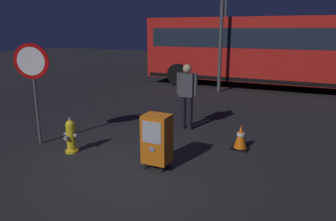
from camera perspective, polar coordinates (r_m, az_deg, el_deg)
The scene contains 7 objects.
ground_plane at distance 5.90m, azimuth -7.65°, elevation -10.86°, with size 60.00×60.00×0.00m, color #262628.
fire_hydrant at distance 6.91m, azimuth -17.07°, elevation -4.43°, with size 0.33×0.32×0.75m.
newspaper_box_primary at distance 5.80m, azimuth -2.01°, elevation -5.10°, with size 0.48×0.42×1.02m.
stop_sign at distance 7.42m, azimuth -23.16°, elevation 6.24°, with size 0.71×0.31×2.23m.
pedestrian at distance 8.02m, azimuth 3.41°, elevation 3.17°, with size 0.55×0.22×1.67m.
traffic_cone at distance 6.99m, azimuth 12.93°, elevation -4.73°, with size 0.36×0.36×0.53m.
bus_near at distance 14.62m, azimuth 17.51°, elevation 10.65°, with size 10.51×2.82×3.00m.
Camera 1 is at (2.90, -4.49, 2.51)m, focal length 33.88 mm.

